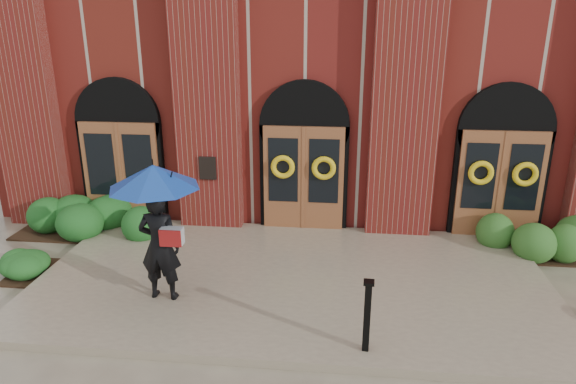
# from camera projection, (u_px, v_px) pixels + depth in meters

# --- Properties ---
(ground) EXTENTS (90.00, 90.00, 0.00)m
(ground) POSITION_uv_depth(u_px,v_px,m) (292.00, 287.00, 10.07)
(ground) COLOR gray
(ground) RESTS_ON ground
(landing) EXTENTS (10.00, 5.30, 0.15)m
(landing) POSITION_uv_depth(u_px,v_px,m) (292.00, 280.00, 10.18)
(landing) COLOR gray
(landing) RESTS_ON ground
(church_building) EXTENTS (16.20, 12.53, 7.00)m
(church_building) POSITION_uv_depth(u_px,v_px,m) (319.00, 65.00, 17.20)
(church_building) COLOR maroon
(church_building) RESTS_ON ground
(man_with_umbrella) EXTENTS (1.64, 1.64, 2.52)m
(man_with_umbrella) POSITION_uv_depth(u_px,v_px,m) (157.00, 207.00, 8.87)
(man_with_umbrella) COLOR black
(man_with_umbrella) RESTS_ON landing
(metal_post) EXTENTS (0.17, 0.17, 1.19)m
(metal_post) POSITION_uv_depth(u_px,v_px,m) (367.00, 314.00, 7.73)
(metal_post) COLOR black
(metal_post) RESTS_ON landing
(hedge_wall_left) EXTENTS (3.20, 1.28, 0.82)m
(hedge_wall_left) POSITION_uv_depth(u_px,v_px,m) (90.00, 216.00, 12.54)
(hedge_wall_left) COLOR #1B521C
(hedge_wall_left) RESTS_ON ground
(hedge_wall_right) EXTENTS (3.14, 1.26, 0.81)m
(hedge_wall_right) POSITION_uv_depth(u_px,v_px,m) (556.00, 236.00, 11.42)
(hedge_wall_right) COLOR #2C5B20
(hedge_wall_right) RESTS_ON ground
(hedge_front_left) EXTENTS (1.27, 1.09, 0.45)m
(hedge_front_left) POSITION_uv_depth(u_px,v_px,m) (45.00, 264.00, 10.52)
(hedge_front_left) COLOR #1D541C
(hedge_front_left) RESTS_ON ground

